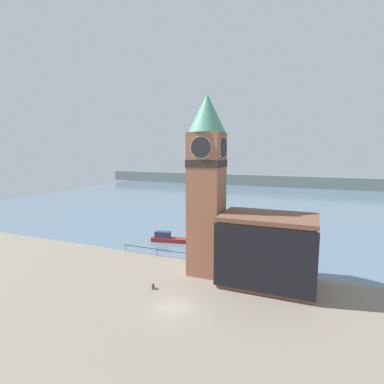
# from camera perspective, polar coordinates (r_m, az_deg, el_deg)

# --- Properties ---
(ground_plane) EXTENTS (160.00, 160.00, 0.00)m
(ground_plane) POSITION_cam_1_polar(r_m,az_deg,el_deg) (32.63, -3.47, -21.11)
(ground_plane) COLOR gray
(water) EXTENTS (160.00, 120.00, 0.00)m
(water) POSITION_cam_1_polar(r_m,az_deg,el_deg) (100.64, 14.93, -1.53)
(water) COLOR slate
(water) RESTS_ON ground_plane
(far_shoreline) EXTENTS (180.00, 3.00, 5.00)m
(far_shoreline) POSITION_cam_1_polar(r_m,az_deg,el_deg) (139.80, 17.13, 1.95)
(far_shoreline) COLOR slate
(far_shoreline) RESTS_ON water
(pier_railing) EXTENTS (11.87, 0.08, 1.09)m
(pier_railing) POSITION_cam_1_polar(r_m,az_deg,el_deg) (46.38, -6.66, -10.89)
(pier_railing) COLOR #232328
(pier_railing) RESTS_ON ground_plane
(clock_tower) EXTENTS (4.63, 4.63, 22.70)m
(clock_tower) POSITION_cam_1_polar(r_m,az_deg,el_deg) (37.67, 2.81, 2.09)
(clock_tower) COLOR #935B42
(clock_tower) RESTS_ON ground_plane
(pier_building) EXTENTS (10.99, 7.24, 8.39)m
(pier_building) POSITION_cam_1_polar(r_m,az_deg,el_deg) (36.95, 14.18, -10.67)
(pier_building) COLOR brown
(pier_building) RESTS_ON ground_plane
(boat_near) EXTENTS (6.32, 2.66, 1.77)m
(boat_near) POSITION_cam_1_polar(r_m,az_deg,el_deg) (53.33, -4.80, -8.74)
(boat_near) COLOR maroon
(boat_near) RESTS_ON water
(mooring_bollard_near) EXTENTS (0.28, 0.28, 0.60)m
(mooring_bollard_near) POSITION_cam_1_polar(r_m,az_deg,el_deg) (36.60, -7.37, -17.23)
(mooring_bollard_near) COLOR brown
(mooring_bollard_near) RESTS_ON ground_plane
(mooring_bollard_far) EXTENTS (0.26, 0.26, 0.69)m
(mooring_bollard_far) POSITION_cam_1_polar(r_m,az_deg,el_deg) (36.29, -7.51, -17.37)
(mooring_bollard_far) COLOR brown
(mooring_bollard_far) RESTS_ON ground_plane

